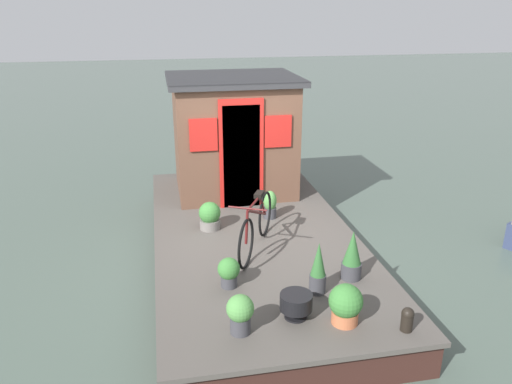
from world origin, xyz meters
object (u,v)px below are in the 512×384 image
object	(u,v)px
potted_plant_thyme	(229,271)
charcoal_grill	(296,302)
potted_plant_lavender	(352,256)
potted_plant_succulent	(270,205)
potted_plant_ivy	(210,216)
potted_plant_rosemary	(346,304)
bicycle	(256,225)
mooring_bollard	(407,318)
potted_plant_sage	(318,269)
houseboat_cabin	(233,134)
potted_plant_geranium	(240,313)

from	to	relation	value
potted_plant_thyme	charcoal_grill	xyz separation A→B (m)	(-0.77, -0.62, -0.02)
potted_plant_lavender	potted_plant_succulent	bearing A→B (deg)	15.83
potted_plant_ivy	potted_plant_succulent	bearing A→B (deg)	-76.57
charcoal_grill	potted_plant_succulent	bearing A→B (deg)	-6.70
potted_plant_thyme	potted_plant_rosemary	bearing A→B (deg)	-131.31
bicycle	potted_plant_succulent	bearing A→B (deg)	-22.28
potted_plant_ivy	charcoal_grill	size ratio (longest dim) A/B	1.20
bicycle	mooring_bollard	world-z (taller)	bicycle
potted_plant_ivy	mooring_bollard	size ratio (longest dim) A/B	1.58
bicycle	potted_plant_rosemary	distance (m)	1.94
bicycle	potted_plant_rosemary	world-z (taller)	bicycle
potted_plant_ivy	potted_plant_lavender	size ratio (longest dim) A/B	0.67
potted_plant_sage	potted_plant_thyme	world-z (taller)	potted_plant_sage
potted_plant_sage	potted_plant_lavender	xyz separation A→B (m)	(0.24, -0.51, -0.00)
houseboat_cabin	potted_plant_geranium	distance (m)	4.35
potted_plant_sage	potted_plant_rosemary	distance (m)	0.65
charcoal_grill	mooring_bollard	bearing A→B (deg)	-112.68
bicycle	potted_plant_thyme	bearing A→B (deg)	150.24
bicycle	potted_plant_geranium	world-z (taller)	bicycle
potted_plant_lavender	potted_plant_geranium	bearing A→B (deg)	118.49
potted_plant_thyme	houseboat_cabin	bearing A→B (deg)	-9.88
potted_plant_ivy	potted_plant_rosemary	bearing A→B (deg)	-156.78
potted_plant_thyme	mooring_bollard	size ratio (longest dim) A/B	1.39
potted_plant_ivy	mooring_bollard	distance (m)	3.38
potted_plant_geranium	potted_plant_ivy	bearing A→B (deg)	0.60
mooring_bollard	potted_plant_sage	bearing A→B (deg)	37.64
potted_plant_thyme	potted_plant_geranium	bearing A→B (deg)	179.08
potted_plant_ivy	potted_plant_lavender	bearing A→B (deg)	-139.11
mooring_bollard	potted_plant_succulent	bearing A→B (deg)	13.40
potted_plant_ivy	charcoal_grill	xyz separation A→B (m)	(-2.46, -0.66, -0.02)
bicycle	potted_plant_rosemary	size ratio (longest dim) A/B	3.34
potted_plant_geranium	potted_plant_thyme	world-z (taller)	potted_plant_geranium
bicycle	mooring_bollard	xyz separation A→B (m)	(-2.10, -1.17, -0.23)
potted_plant_ivy	potted_plant_thyme	size ratio (longest dim) A/B	1.14
houseboat_cabin	potted_plant_rosemary	world-z (taller)	houseboat_cabin
potted_plant_lavender	potted_plant_succulent	world-z (taller)	potted_plant_lavender
potted_plant_lavender	mooring_bollard	xyz separation A→B (m)	(-1.12, -0.18, -0.16)
bicycle	potted_plant_thyme	distance (m)	1.03
potted_plant_sage	mooring_bollard	distance (m)	1.13
bicycle	potted_plant_ivy	xyz separation A→B (m)	(0.81, 0.55, -0.16)
potted_plant_rosemary	charcoal_grill	xyz separation A→B (m)	(0.19, 0.48, -0.05)
houseboat_cabin	potted_plant_ivy	world-z (taller)	houseboat_cabin
potted_plant_lavender	potted_plant_succulent	size ratio (longest dim) A/B	1.41
potted_plant_sage	potted_plant_succulent	size ratio (longest dim) A/B	1.43
potted_plant_rosemary	houseboat_cabin	bearing A→B (deg)	6.91
potted_plant_thyme	bicycle	bearing A→B (deg)	-29.76
potted_plant_ivy	potted_plant_geranium	world-z (taller)	potted_plant_geranium
potted_plant_sage	charcoal_grill	distance (m)	0.60
potted_plant_sage	potted_plant_rosemary	bearing A→B (deg)	-170.93
potted_plant_ivy	potted_plant_thyme	world-z (taller)	potted_plant_ivy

